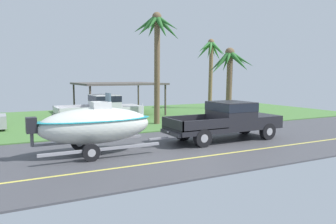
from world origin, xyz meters
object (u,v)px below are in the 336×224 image
carport_awning (118,84)px  palm_tree_near_right (230,66)px  parked_pickup_background (104,108)px  palm_tree_near_left (211,55)px  palm_tree_far_left (157,39)px  boat_on_trailer (95,125)px  pickup_truck_towing (230,118)px

carport_awning → palm_tree_near_right: palm_tree_near_right is taller
parked_pickup_background → palm_tree_near_right: 9.05m
carport_awning → palm_tree_near_left: (9.05, 0.25, 2.52)m
palm_tree_far_left → parked_pickup_background: bearing=145.4°
boat_on_trailer → carport_awning: size_ratio=0.91×
carport_awning → palm_tree_far_left: palm_tree_far_left is taller
pickup_truck_towing → carport_awning: size_ratio=0.95×
palm_tree_near_left → palm_tree_far_left: (-8.63, -6.69, 0.40)m
palm_tree_near_right → palm_tree_near_left: bearing=65.5°
boat_on_trailer → palm_tree_near_right: (11.12, 5.99, 2.57)m
parked_pickup_background → palm_tree_far_left: 5.51m
pickup_truck_towing → palm_tree_far_left: size_ratio=0.85×
parked_pickup_background → carport_awning: carport_awning is taller
parked_pickup_background → carport_awning: 5.27m
palm_tree_near_left → palm_tree_far_left: size_ratio=0.93×
boat_on_trailer → palm_tree_near_left: (14.20, 12.74, 3.77)m
palm_tree_far_left → boat_on_trailer: bearing=-132.6°
carport_awning → palm_tree_far_left: bearing=-86.3°
pickup_truck_towing → palm_tree_near_right: size_ratio=1.18×
pickup_truck_towing → parked_pickup_background: (-3.85, 8.02, 0.01)m
palm_tree_near_left → palm_tree_near_right: (-3.08, -6.76, -1.21)m
boat_on_trailer → parked_pickup_background: boat_on_trailer is taller
pickup_truck_towing → palm_tree_near_right: (4.55, 5.99, 2.69)m
pickup_truck_towing → carport_awning: bearing=96.5°
boat_on_trailer → palm_tree_far_left: 9.23m
carport_awning → palm_tree_far_left: size_ratio=0.90×
parked_pickup_background → palm_tree_near_left: 13.01m
pickup_truck_towing → palm_tree_far_left: 7.49m
palm_tree_near_left → parked_pickup_background: bearing=-157.7°
palm_tree_near_right → parked_pickup_background: bearing=166.4°
parked_pickup_background → palm_tree_near_right: bearing=-13.6°
carport_awning → palm_tree_near_left: palm_tree_near_left is taller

